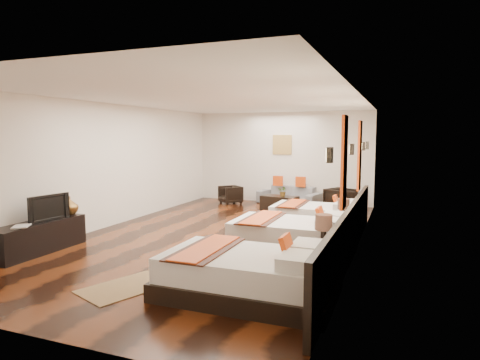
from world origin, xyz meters
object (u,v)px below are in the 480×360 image
at_px(tv, 46,208).
at_px(armchair_right, 341,200).
at_px(bed_near, 249,274).
at_px(bed_far, 316,216).
at_px(nightstand_b, 343,226).
at_px(figurine, 69,206).
at_px(coffee_table, 279,203).
at_px(sofa, 289,195).
at_px(armchair_left, 230,195).
at_px(table_plant, 283,191).
at_px(bed_mid, 293,235).
at_px(tv_console, 39,237).
at_px(book, 13,227).
at_px(nightstand_a, 323,255).

distance_m(tv, armchair_right, 7.44).
relative_size(bed_near, bed_far, 1.13).
relative_size(nightstand_b, figurine, 2.41).
distance_m(tv, coffee_table, 6.22).
relative_size(nightstand_b, sofa, 0.45).
relative_size(tv, sofa, 0.43).
distance_m(bed_near, bed_far, 4.48).
distance_m(sofa, armchair_right, 1.73).
height_order(armchair_left, table_plant, table_plant).
relative_size(bed_mid, figurine, 6.21).
distance_m(tv_console, figurine, 0.88).
distance_m(tv, armchair_left, 6.20).
xyz_separation_m(bed_near, figurine, (-4.20, 1.33, 0.43)).
height_order(tv_console, armchair_left, armchair_left).
bearing_deg(armchair_left, figurine, -59.56).
height_order(sofa, table_plant, table_plant).
bearing_deg(table_plant, tv, -117.92).
relative_size(bed_mid, coffee_table, 2.19).
bearing_deg(bed_mid, book, -151.78).
xyz_separation_m(bed_near, coffee_table, (-1.38, 6.26, -0.09)).
xyz_separation_m(nightstand_a, nightstand_b, (-0.00, 2.20, -0.03)).
xyz_separation_m(tv_console, coffee_table, (2.82, 5.68, -0.08)).
xyz_separation_m(bed_mid, table_plant, (-1.26, 3.87, 0.26)).
bearing_deg(tv, bed_far, -40.93).
bearing_deg(bed_mid, nightstand_a, -57.88).
height_order(bed_far, nightstand_b, nightstand_b).
relative_size(nightstand_a, nightstand_b, 1.09).
relative_size(bed_far, armchair_left, 3.26).
relative_size(bed_far, figurine, 5.61).
bearing_deg(nightstand_b, bed_mid, -126.38).
relative_size(bed_far, table_plant, 6.85).
bearing_deg(armchair_right, tv_console, 172.88).
bearing_deg(nightstand_a, sofa, 108.97).
xyz_separation_m(tv_console, tv, (0.05, 0.15, 0.51)).
bearing_deg(armchair_right, armchair_left, 117.07).
xyz_separation_m(tv, book, (-0.05, -0.66, -0.22)).
bearing_deg(sofa, bed_near, -64.94).
xyz_separation_m(bed_mid, coffee_table, (-1.38, 3.94, -0.09)).
height_order(bed_far, armchair_left, bed_far).
bearing_deg(book, figurine, 90.00).
bearing_deg(tv_console, figurine, 90.00).
height_order(nightstand_a, coffee_table, nightstand_a).
height_order(armchair_right, coffee_table, armchair_right).
distance_m(bed_mid, bed_far, 2.16).
height_order(bed_near, figurine, figurine).
height_order(bed_mid, armchair_right, bed_mid).
relative_size(sofa, table_plant, 6.59).
distance_m(nightstand_a, coffee_table, 5.56).
height_order(bed_near, tv, tv).
height_order(bed_far, table_plant, bed_far).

